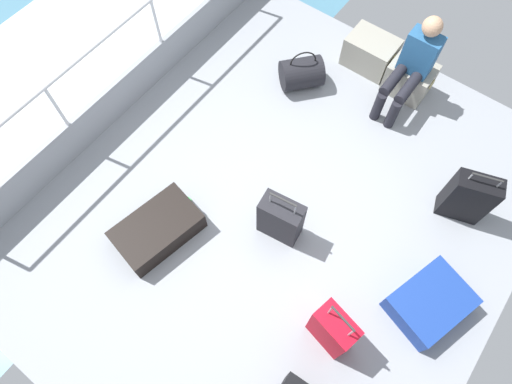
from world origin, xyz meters
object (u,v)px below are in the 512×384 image
object	(u,v)px
passenger_seated	(412,65)
duffel_bag	(302,73)
suitcase_5	(468,197)
suitcase_3	(158,229)
suitcase_2	(281,219)
suitcase_1	(333,330)
suitcase_0	(430,303)
cargo_crate_1	(409,78)
cargo_crate_0	(370,52)

from	to	relation	value
passenger_seated	duffel_bag	distance (m)	1.20
passenger_seated	suitcase_5	world-z (taller)	passenger_seated
suitcase_3	suitcase_5	size ratio (longest dim) A/B	1.24
passenger_seated	suitcase_3	xyz separation A→B (m)	(-1.08, -2.87, -0.45)
passenger_seated	duffel_bag	xyz separation A→B (m)	(-1.03, -0.47, -0.39)
suitcase_2	duffel_bag	world-z (taller)	suitcase_2
suitcase_1	suitcase_2	distance (m)	1.09
suitcase_1	suitcase_0	bearing A→B (deg)	52.43
cargo_crate_1	suitcase_5	world-z (taller)	suitcase_5
suitcase_2	suitcase_0	bearing A→B (deg)	7.23
passenger_seated	suitcase_2	world-z (taller)	passenger_seated
passenger_seated	cargo_crate_0	bearing A→B (deg)	154.98
suitcase_5	duffel_bag	xyz separation A→B (m)	(-2.19, 0.41, -0.13)
passenger_seated	suitcase_0	xyz separation A→B (m)	(1.36, -1.94, -0.45)
cargo_crate_0	duffel_bag	bearing A→B (deg)	-122.94
suitcase_2	suitcase_5	distance (m)	1.80
suitcase_3	suitcase_5	world-z (taller)	suitcase_5
suitcase_2	duffel_bag	bearing A→B (deg)	117.85
passenger_seated	suitcase_3	distance (m)	3.10
cargo_crate_0	suitcase_1	size ratio (longest dim) A/B	0.74
suitcase_2	suitcase_5	size ratio (longest dim) A/B	0.99
suitcase_1	suitcase_5	distance (m)	1.84
suitcase_1	suitcase_5	world-z (taller)	suitcase_1
cargo_crate_0	passenger_seated	distance (m)	0.72
suitcase_5	cargo_crate_0	bearing A→B (deg)	146.14
suitcase_1	suitcase_3	bearing A→B (deg)	-174.46
suitcase_5	suitcase_2	bearing A→B (deg)	-136.60
suitcase_2	suitcase_3	distance (m)	1.19
passenger_seated	suitcase_2	xyz separation A→B (m)	(-0.15, -2.13, -0.29)
passenger_seated	suitcase_2	distance (m)	2.15
duffel_bag	suitcase_0	bearing A→B (deg)	-31.51
passenger_seated	cargo_crate_1	bearing A→B (deg)	90.00
suitcase_0	duffel_bag	bearing A→B (deg)	148.49
cargo_crate_0	suitcase_2	world-z (taller)	suitcase_2
cargo_crate_1	suitcase_5	size ratio (longest dim) A/B	0.71
suitcase_0	suitcase_1	xyz separation A→B (m)	(-0.58, -0.75, 0.17)
suitcase_5	duffel_bag	bearing A→B (deg)	169.27
cargo_crate_1	suitcase_2	size ratio (longest dim) A/B	0.72
cargo_crate_1	suitcase_1	distance (m)	2.98
cargo_crate_1	suitcase_3	size ratio (longest dim) A/B	0.58
suitcase_0	suitcase_1	bearing A→B (deg)	-127.57
suitcase_2	suitcase_3	world-z (taller)	suitcase_2
cargo_crate_0	cargo_crate_1	bearing A→B (deg)	-7.81
cargo_crate_1	suitcase_0	size ratio (longest dim) A/B	0.64
suitcase_0	duffel_bag	xyz separation A→B (m)	(-2.39, 1.46, 0.06)
suitcase_2	duffel_bag	distance (m)	1.87
suitcase_2	suitcase_3	xyz separation A→B (m)	(-0.92, -0.74, -0.16)
passenger_seated	suitcase_1	distance (m)	2.81
cargo_crate_0	duffel_bag	size ratio (longest dim) A/B	1.02
passenger_seated	suitcase_0	world-z (taller)	passenger_seated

